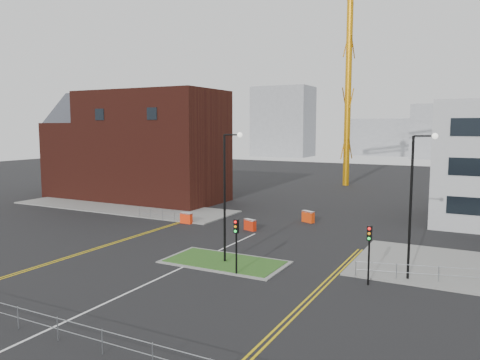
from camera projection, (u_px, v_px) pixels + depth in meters
The scene contains 23 objects.
ground at pixel (126, 294), 26.88m from camera, with size 200.00×200.00×0.00m, color black.
pavement_left at pixel (122, 207), 55.46m from camera, with size 28.00×8.00×0.12m, color slate.
island_kerb at pixel (225, 262), 32.99m from camera, with size 8.60×4.60×0.08m, color slate.
grass_island at pixel (225, 262), 32.99m from camera, with size 8.00×4.00×0.12m, color #214E1A.
brick_building at pixel (134, 147), 61.34m from camera, with size 24.20×10.07×14.24m.
tower_crane at pixel (389, 21), 72.39m from camera, with size 50.30×18.61×37.30m.
streetlamp_island at pixel (227, 187), 32.27m from camera, with size 1.46×0.36×9.18m.
streetlamp_right_near at pixel (415, 195), 28.49m from camera, with size 1.46×0.36×9.18m.
traffic_light_island at pixel (236, 236), 30.00m from camera, with size 0.28×0.33×3.65m.
traffic_light_right at pixel (369, 244), 28.06m from camera, with size 0.28×0.33×3.65m.
railing_front at pixel (37, 318), 21.52m from camera, with size 24.05×0.05×1.10m.
railing_left at pixel (162, 213), 47.71m from camera, with size 6.05×0.05×1.10m.
centre_line at pixel (148, 283), 28.64m from camera, with size 0.15×30.00×0.01m, color silver.
yellow_left_a at pixel (124, 239), 39.83m from camera, with size 0.12×24.00×0.01m, color gold.
yellow_left_b at pixel (127, 239), 39.70m from camera, with size 0.12×24.00×0.01m, color gold.
yellow_right_a at pixel (318, 288), 27.77m from camera, with size 0.12×20.00×0.01m, color gold.
yellow_right_b at pixel (323, 289), 27.63m from camera, with size 0.12×20.00×0.01m, color gold.
skyline_a at pixel (283, 122), 149.64m from camera, with size 18.00×12.00×22.00m, color gray.
skyline_b at pixel (456, 132), 135.68m from camera, with size 24.00×12.00×16.00m, color gray.
skyline_d at pixel (397, 137), 153.02m from camera, with size 30.00×12.00×12.00m, color gray.
barrier_left at pixel (186, 218), 46.25m from camera, with size 1.29×0.49×1.06m.
barrier_mid at pixel (308, 216), 46.75m from camera, with size 1.43×0.97×1.15m.
barrier_right at pixel (250, 224), 43.13m from camera, with size 1.30×0.81×1.04m.
Camera 1 is at (17.88, -19.93, 9.58)m, focal length 35.00 mm.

